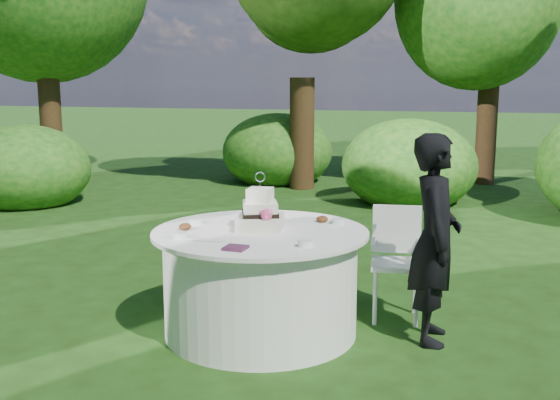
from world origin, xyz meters
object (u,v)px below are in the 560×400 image
object	(u,v)px
table	(261,281)
cake	(260,214)
chair	(396,253)
napkins	(235,248)
guest	(435,239)

from	to	relation	value
table	cake	world-z (taller)	cake
table	chair	bearing A→B (deg)	37.24
napkins	guest	world-z (taller)	guest
table	napkins	bearing A→B (deg)	-85.40
napkins	cake	bearing A→B (deg)	95.29
napkins	guest	xyz separation A→B (m)	(1.16, 0.83, -0.04)
table	cake	distance (m)	0.50
guest	table	xyz separation A→B (m)	(-1.21, -0.26, -0.35)
cake	chair	distance (m)	1.16
guest	table	size ratio (longest dim) A/B	0.95
table	chair	distance (m)	1.11
cake	napkins	bearing A→B (deg)	-84.71
napkins	chair	xyz separation A→B (m)	(0.83, 1.23, -0.27)
table	cake	bearing A→B (deg)	109.55
guest	cake	world-z (taller)	guest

